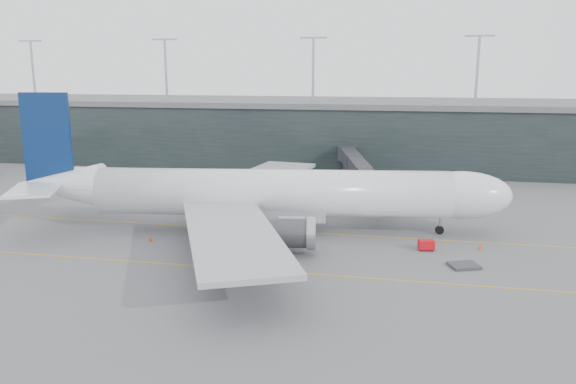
# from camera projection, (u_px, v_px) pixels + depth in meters

# --- Properties ---
(ground) EXTENTS (320.00, 320.00, 0.00)m
(ground) POSITION_uv_depth(u_px,v_px,m) (230.00, 221.00, 84.54)
(ground) COLOR #515156
(ground) RESTS_ON ground
(taxiline_a) EXTENTS (160.00, 0.25, 0.02)m
(taxiline_a) POSITION_uv_depth(u_px,v_px,m) (222.00, 228.00, 80.70)
(taxiline_a) COLOR #C59312
(taxiline_a) RESTS_ON ground
(taxiline_b) EXTENTS (160.00, 0.25, 0.02)m
(taxiline_b) POSITION_uv_depth(u_px,v_px,m) (179.00, 265.00, 65.38)
(taxiline_b) COLOR #C59312
(taxiline_b) RESTS_ON ground
(taxiline_lead_main) EXTENTS (0.25, 60.00, 0.02)m
(taxiline_lead_main) POSITION_uv_depth(u_px,v_px,m) (288.00, 194.00, 102.73)
(taxiline_lead_main) COLOR #C59312
(taxiline_lead_main) RESTS_ON ground
(terminal) EXTENTS (240.00, 36.00, 29.00)m
(terminal) POSITION_uv_depth(u_px,v_px,m) (299.00, 131.00, 138.47)
(terminal) COLOR black
(terminal) RESTS_ON ground
(main_aircraft) EXTENTS (68.58, 63.89, 19.24)m
(main_aircraft) POSITION_uv_depth(u_px,v_px,m) (269.00, 194.00, 77.85)
(main_aircraft) COLOR silver
(main_aircraft) RESTS_ON ground
(jet_bridge) EXTENTS (12.03, 44.39, 6.45)m
(jet_bridge) POSITION_uv_depth(u_px,v_px,m) (366.00, 168.00, 101.83)
(jet_bridge) COLOR #2A2A2E
(jet_bridge) RESTS_ON ground
(gse_cart) EXTENTS (2.13, 1.57, 1.32)m
(gse_cart) POSITION_uv_depth(u_px,v_px,m) (426.00, 245.00, 70.50)
(gse_cart) COLOR #B70D14
(gse_cart) RESTS_ON ground
(baggage_dolly) EXTENTS (3.94, 3.57, 0.32)m
(baggage_dolly) POSITION_uv_depth(u_px,v_px,m) (464.00, 265.00, 64.56)
(baggage_dolly) COLOR #333338
(baggage_dolly) RESTS_ON ground
(uld_a) EXTENTS (2.11, 1.85, 1.66)m
(uld_a) POSITION_uv_depth(u_px,v_px,m) (222.00, 200.00, 93.88)
(uld_a) COLOR #3A3A3F
(uld_a) RESTS_ON ground
(uld_b) EXTENTS (2.28, 2.10, 1.67)m
(uld_b) POSITION_uv_depth(u_px,v_px,m) (242.00, 197.00, 95.98)
(uld_b) COLOR #3A3A3F
(uld_b) RESTS_ON ground
(uld_c) EXTENTS (2.18, 1.95, 1.65)m
(uld_c) POSITION_uv_depth(u_px,v_px,m) (248.00, 200.00, 94.27)
(uld_c) COLOR #3A3A3F
(uld_c) RESTS_ON ground
(cone_nose) EXTENTS (0.50, 0.50, 0.79)m
(cone_nose) POSITION_uv_depth(u_px,v_px,m) (480.00, 247.00, 70.65)
(cone_nose) COLOR #F6390D
(cone_nose) RESTS_ON ground
(cone_wing_stbd) EXTENTS (0.46, 0.46, 0.73)m
(cone_wing_stbd) POSITION_uv_depth(u_px,v_px,m) (260.00, 267.00, 63.70)
(cone_wing_stbd) COLOR orange
(cone_wing_stbd) RESTS_ON ground
(cone_wing_port) EXTENTS (0.41, 0.41, 0.66)m
(cone_wing_port) POSITION_uv_depth(u_px,v_px,m) (288.00, 206.00, 92.34)
(cone_wing_port) COLOR orange
(cone_wing_port) RESTS_ON ground
(cone_tail) EXTENTS (0.48, 0.48, 0.77)m
(cone_tail) POSITION_uv_depth(u_px,v_px,m) (150.00, 238.00, 74.32)
(cone_tail) COLOR red
(cone_tail) RESTS_ON ground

